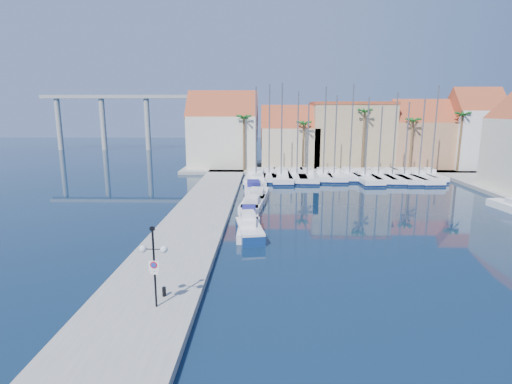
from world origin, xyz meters
TOP-DOWN VIEW (x-y plane):
  - ground at (0.00, 0.00)m, footprint 260.00×260.00m
  - quay_west at (-9.00, 13.50)m, footprint 6.00×77.00m
  - shore_north at (10.00, 48.00)m, footprint 54.00×16.00m
  - lamp_post at (-8.07, -6.24)m, footprint 1.49×0.44m
  - bollard at (-7.95, -5.04)m, footprint 0.21×0.21m
  - fishing_boat at (-3.74, 7.38)m, footprint 2.77×5.79m
  - motorboat_west_0 at (-3.78, 7.79)m, footprint 1.83×5.67m
  - motorboat_west_1 at (-3.98, 12.80)m, footprint 1.95×5.81m
  - motorboat_west_2 at (-3.77, 17.48)m, footprint 2.89×7.07m
  - motorboat_west_3 at (-3.32, 21.96)m, footprint 2.83×7.18m
  - motorboat_west_4 at (-3.99, 27.24)m, footprint 2.80×7.53m
  - motorboat_west_5 at (-3.47, 32.29)m, footprint 2.59×7.34m
  - motorboat_east_1 at (24.01, 16.56)m, footprint 2.57×5.91m
  - sailboat_0 at (-3.77, 35.26)m, footprint 3.46×11.68m
  - sailboat_1 at (-1.77, 36.30)m, footprint 3.11×9.87m
  - sailboat_2 at (0.02, 35.53)m, footprint 3.36×11.46m
  - sailboat_3 at (2.50, 35.96)m, footprint 3.07×10.68m
  - sailboat_4 at (4.05, 35.88)m, footprint 3.06×10.91m
  - sailboat_5 at (6.61, 36.23)m, footprint 2.71×8.76m
  - sailboat_6 at (8.28, 36.65)m, footprint 2.92×9.82m
  - sailboat_7 at (10.77, 37.00)m, footprint 2.62×8.53m
  - sailboat_8 at (12.66, 35.19)m, footprint 3.68×11.68m
  - sailboat_9 at (14.95, 36.07)m, footprint 3.00×11.32m
  - sailboat_10 at (17.01, 35.87)m, footprint 3.02×11.13m
  - sailboat_11 at (18.77, 35.86)m, footprint 3.83×11.83m
  - sailboat_12 at (20.96, 35.80)m, footprint 4.01×12.04m
  - sailboat_13 at (23.26, 36.61)m, footprint 2.41×8.67m
  - building_0 at (-10.00, 47.00)m, footprint 12.30×9.00m
  - building_1 at (2.00, 47.00)m, footprint 10.30×8.00m
  - building_2 at (13.00, 48.00)m, footprint 14.20×10.20m
  - building_3 at (25.00, 47.00)m, footprint 10.30×8.00m
  - building_4 at (34.00, 46.00)m, footprint 8.30×8.00m
  - palm_0 at (-6.00, 42.00)m, footprint 2.60×2.60m
  - palm_1 at (4.00, 42.00)m, footprint 2.60×2.60m
  - palm_2 at (14.00, 42.00)m, footprint 2.60×2.60m
  - palm_3 at (22.00, 42.00)m, footprint 2.60×2.60m
  - palm_4 at (30.00, 42.00)m, footprint 2.60×2.60m
  - viaduct at (-39.07, 82.00)m, footprint 48.00×2.20m

SIDE VIEW (x-z plane):
  - ground at x=0.00m, z-range 0.00..0.00m
  - quay_west at x=-9.00m, z-range 0.00..0.50m
  - shore_north at x=10.00m, z-range 0.00..0.50m
  - motorboat_west_3 at x=-3.32m, z-range -0.19..1.21m
  - motorboat_west_4 at x=-3.99m, z-range -0.19..1.21m
  - motorboat_east_1 at x=24.01m, z-range -0.19..1.21m
  - motorboat_west_0 at x=-3.78m, z-range -0.19..1.21m
  - motorboat_west_1 at x=-3.98m, z-range -0.19..1.21m
  - motorboat_west_2 at x=-3.77m, z-range -0.19..1.21m
  - motorboat_west_5 at x=-3.47m, z-range -0.19..1.21m
  - sailboat_9 at x=14.95m, z-range -5.03..6.14m
  - sailboat_11 at x=18.77m, z-range -5.33..6.45m
  - sailboat_12 at x=20.96m, z-range -5.55..6.67m
  - sailboat_4 at x=4.05m, z-range -5.18..6.30m
  - sailboat_8 at x=12.66m, z-range -5.67..6.80m
  - sailboat_10 at x=17.01m, z-range -5.99..7.14m
  - sailboat_0 at x=-3.77m, z-range -6.40..7.55m
  - sailboat_3 at x=2.50m, z-range -6.07..7.24m
  - sailboat_2 at x=0.02m, z-range -6.67..7.84m
  - sailboat_6 at x=8.28m, z-range -5.78..6.96m
  - sailboat_1 at x=-1.77m, z-range -6.55..7.78m
  - sailboat_5 at x=6.61m, z-range -6.35..7.62m
  - sailboat_13 at x=23.26m, z-range -6.47..7.76m
  - fishing_boat at x=-3.74m, z-range -0.33..1.62m
  - sailboat_7 at x=10.77m, z-range -6.56..7.87m
  - bollard at x=-7.95m, z-range 0.50..1.04m
  - lamp_post at x=-8.07m, z-range 1.19..5.57m
  - building_1 at x=2.00m, z-range -0.20..10.80m
  - building_3 at x=25.00m, z-range -0.14..11.86m
  - building_2 at x=13.00m, z-range 0.51..12.01m
  - building_0 at x=-10.00m, z-range -0.23..13.27m
  - building_4 at x=34.00m, z-range -0.03..13.97m
  - palm_1 at x=4.00m, z-range 3.56..12.71m
  - palm_3 at x=22.00m, z-range 3.78..13.43m
  - palm_0 at x=-6.00m, z-range 4.00..14.15m
  - palm_4 at x=30.00m, z-range 4.22..14.87m
  - palm_2 at x=14.00m, z-range 4.44..15.59m
  - viaduct at x=-39.07m, z-range 3.02..17.47m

